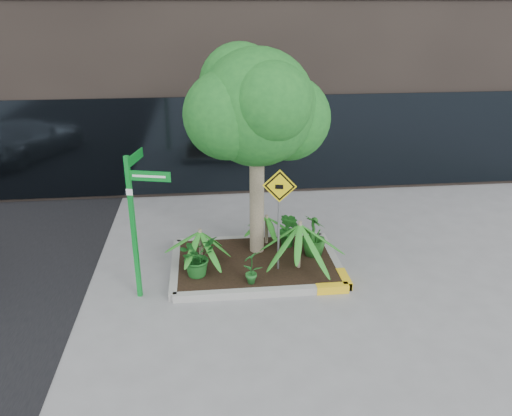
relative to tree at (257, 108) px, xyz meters
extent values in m
plane|color=gray|center=(-0.27, -0.76, -3.12)|extent=(80.00, 80.00, 0.00)
cube|color=#9E9E99|center=(-0.07, 0.64, -3.05)|extent=(3.20, 0.15, 0.15)
cube|color=#9E9E99|center=(-0.07, -1.56, -3.05)|extent=(3.20, 0.15, 0.15)
cube|color=#9E9E99|center=(-1.67, -0.46, -3.05)|extent=(0.15, 2.20, 0.15)
cube|color=#9E9E99|center=(1.53, -0.46, -3.05)|extent=(0.15, 2.20, 0.15)
cube|color=yellow|center=(1.23, -1.56, -3.05)|extent=(0.60, 0.17, 0.15)
cube|color=black|center=(-0.07, -0.46, -3.00)|extent=(3.05, 2.05, 0.06)
cylinder|color=tan|center=(0.00, -0.02, -1.74)|extent=(0.29, 0.29, 2.76)
cylinder|color=tan|center=(0.09, -0.02, -0.73)|extent=(0.52, 0.15, 0.89)
sphere|color=#1B6020|center=(0.00, -0.02, 0.00)|extent=(2.21, 2.21, 2.21)
sphere|color=#1B6020|center=(0.65, 0.26, -0.27)|extent=(1.65, 1.65, 1.65)
sphere|color=#1B6020|center=(-0.55, -0.20, -0.09)|extent=(1.65, 1.65, 1.65)
sphere|color=#1B6020|center=(0.19, -0.57, 0.19)|extent=(1.47, 1.47, 1.47)
sphere|color=#1B6020|center=(-0.27, 0.44, 0.37)|extent=(1.56, 1.56, 1.56)
cylinder|color=tan|center=(0.73, -0.83, -2.48)|extent=(0.07, 0.07, 0.98)
cylinder|color=tan|center=(-1.15, -0.53, -2.59)|extent=(0.07, 0.07, 0.77)
cylinder|color=tan|center=(0.24, 0.30, -2.65)|extent=(0.07, 0.07, 0.64)
imported|color=#1A5B1E|center=(-1.23, -0.90, -2.58)|extent=(0.99, 0.99, 0.78)
imported|color=#1D5B1B|center=(1.13, -0.34, -2.54)|extent=(0.65, 0.65, 0.86)
imported|color=#1F6524|center=(-0.24, -1.31, -2.63)|extent=(0.50, 0.50, 0.68)
imported|color=#19591A|center=(0.68, 0.06, -2.57)|extent=(0.61, 0.61, 0.80)
cube|color=#0D952B|center=(-2.27, -1.30, -1.80)|extent=(0.09, 0.09, 2.64)
cube|color=#0D952B|center=(-1.93, -1.38, -0.81)|extent=(0.72, 0.20, 0.17)
cube|color=#0D952B|center=(-2.19, -0.95, -0.62)|extent=(0.20, 0.72, 0.17)
cube|color=white|center=(-1.93, -1.40, -0.81)|extent=(0.55, 0.14, 0.04)
cube|color=white|center=(-2.20, -0.95, -0.62)|extent=(0.14, 0.55, 0.04)
cube|color=white|center=(-2.27, -1.34, -1.09)|extent=(0.11, 0.03, 0.11)
cylinder|color=slate|center=(0.32, -0.86, -2.04)|extent=(0.06, 0.08, 1.86)
cube|color=yellow|center=(0.32, -0.88, -1.25)|extent=(0.61, 0.16, 0.62)
cube|color=black|center=(0.32, -0.89, -1.25)|extent=(0.54, 0.13, 0.56)
cube|color=yellow|center=(0.32, -0.89, -1.25)|extent=(0.46, 0.11, 0.47)
cube|color=black|center=(0.31, -0.90, -1.26)|extent=(0.14, 0.04, 0.08)
camera|label=1|loc=(-1.01, -9.25, 1.82)|focal=35.00mm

